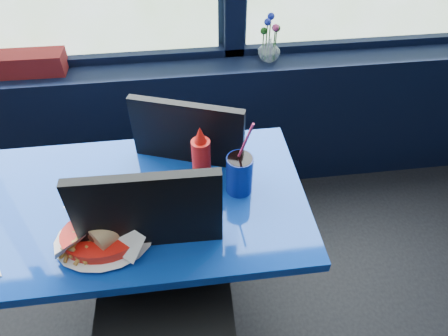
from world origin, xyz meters
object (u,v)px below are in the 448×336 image
at_px(chair_near_front, 160,301).
at_px(flower_vase, 269,47).
at_px(near_table, 146,231).
at_px(food_basket, 105,234).
at_px(soda_cup, 239,173).
at_px(planter_box, 10,64).
at_px(chair_near_back, 180,169).
at_px(ketchup_bottle, 201,159).

bearing_deg(chair_near_front, flower_vase, 64.61).
height_order(chair_near_front, flower_vase, chair_near_front).
xyz_separation_m(near_table, chair_near_front, (0.05, -0.32, 0.03)).
relative_size(food_basket, soda_cup, 1.03).
bearing_deg(chair_near_front, planter_box, 121.11).
xyz_separation_m(chair_near_back, flower_vase, (0.50, 0.54, 0.29)).
bearing_deg(planter_box, food_basket, -62.15).
distance_m(near_table, flower_vase, 1.12).
distance_m(chair_near_front, flower_vase, 1.35).
xyz_separation_m(chair_near_back, soda_cup, (0.22, -0.31, 0.25)).
relative_size(chair_near_back, food_basket, 3.02).
bearing_deg(ketchup_bottle, near_table, -164.25).
bearing_deg(planter_box, flower_vase, -0.19).
relative_size(chair_near_front, food_basket, 3.12).
distance_m(near_table, food_basket, 0.29).
xyz_separation_m(food_basket, soda_cup, (0.46, 0.18, 0.04)).
xyz_separation_m(planter_box, flower_vase, (1.28, -0.03, 0.02)).
height_order(flower_vase, food_basket, flower_vase).
xyz_separation_m(chair_near_front, planter_box, (-0.69, 1.20, 0.25)).
height_order(near_table, chair_near_back, chair_near_back).
xyz_separation_m(ketchup_bottle, soda_cup, (0.13, -0.06, -0.03)).
relative_size(chair_near_back, ketchup_bottle, 3.97).
height_order(planter_box, food_basket, planter_box).
bearing_deg(ketchup_bottle, planter_box, 136.78).
xyz_separation_m(chair_near_front, chair_near_back, (0.09, 0.64, -0.02)).
relative_size(chair_near_back, planter_box, 1.94).
bearing_deg(soda_cup, near_table, -178.99).
bearing_deg(food_basket, near_table, 41.76).
bearing_deg(flower_vase, planter_box, 178.85).
bearing_deg(chair_near_back, food_basket, 83.22).
height_order(near_table, food_basket, food_basket).
xyz_separation_m(near_table, soda_cup, (0.36, 0.01, 0.26)).
xyz_separation_m(chair_near_back, ketchup_bottle, (0.09, -0.25, 0.28)).
bearing_deg(chair_near_front, ketchup_bottle, 66.71).
bearing_deg(soda_cup, chair_near_front, -133.11).
bearing_deg(near_table, chair_near_back, 65.04).
distance_m(flower_vase, food_basket, 1.27).
bearing_deg(food_basket, ketchup_bottle, 17.56).
bearing_deg(chair_near_back, flower_vase, -112.83).
height_order(near_table, ketchup_bottle, ketchup_bottle).
bearing_deg(food_basket, flower_vase, 36.22).
xyz_separation_m(chair_near_back, planter_box, (-0.78, 0.56, 0.27)).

